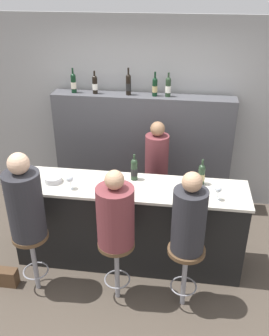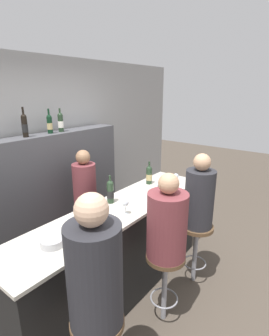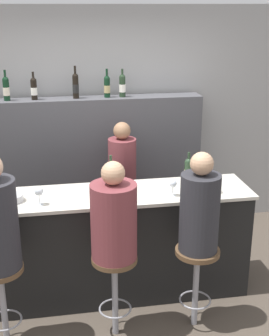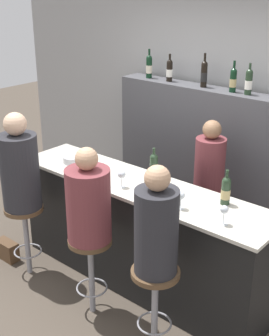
% 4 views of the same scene
% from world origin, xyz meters
% --- Properties ---
extents(ground_plane, '(16.00, 16.00, 0.00)m').
position_xyz_m(ground_plane, '(0.00, 0.00, 0.00)').
color(ground_plane, '#4C4238').
extents(wall_back, '(6.40, 0.05, 2.60)m').
position_xyz_m(wall_back, '(0.00, 1.76, 1.30)').
color(wall_back, '#9E9E9E').
rests_on(wall_back, ground_plane).
extents(bar_counter, '(2.56, 0.60, 1.02)m').
position_xyz_m(bar_counter, '(0.00, 0.28, 0.51)').
color(bar_counter, black).
rests_on(bar_counter, ground_plane).
extents(back_bar_cabinet, '(2.40, 0.28, 1.63)m').
position_xyz_m(back_bar_cabinet, '(0.00, 1.54, 0.82)').
color(back_bar_cabinet, '#4C4C51').
rests_on(back_bar_cabinet, ground_plane).
extents(wine_bottle_counter_0, '(0.08, 0.08, 0.30)m').
position_xyz_m(wine_bottle_counter_0, '(0.04, 0.43, 1.14)').
color(wine_bottle_counter_0, '#233823').
rests_on(wine_bottle_counter_0, bar_counter).
extents(wine_bottle_counter_1, '(0.08, 0.08, 0.29)m').
position_xyz_m(wine_bottle_counter_1, '(0.77, 0.43, 1.14)').
color(wine_bottle_counter_1, '#233823').
rests_on(wine_bottle_counter_1, bar_counter).
extents(wine_bottle_backbar_0, '(0.07, 0.07, 0.32)m').
position_xyz_m(wine_bottle_backbar_0, '(-0.91, 1.54, 1.76)').
color(wine_bottle_backbar_0, black).
rests_on(wine_bottle_backbar_0, back_bar_cabinet).
extents(wine_bottle_backbar_1, '(0.07, 0.07, 0.30)m').
position_xyz_m(wine_bottle_backbar_1, '(-0.63, 1.54, 1.75)').
color(wine_bottle_backbar_1, black).
rests_on(wine_bottle_backbar_1, back_bar_cabinet).
extents(wine_bottle_backbar_2, '(0.07, 0.07, 0.35)m').
position_xyz_m(wine_bottle_backbar_2, '(-0.19, 1.54, 1.77)').
color(wine_bottle_backbar_2, black).
rests_on(wine_bottle_backbar_2, back_bar_cabinet).
extents(wine_bottle_backbar_3, '(0.07, 0.07, 0.31)m').
position_xyz_m(wine_bottle_backbar_3, '(0.15, 1.54, 1.76)').
color(wine_bottle_backbar_3, black).
rests_on(wine_bottle_backbar_3, back_bar_cabinet).
extents(wine_bottle_backbar_4, '(0.07, 0.07, 0.30)m').
position_xyz_m(wine_bottle_backbar_4, '(0.32, 1.54, 1.76)').
color(wine_bottle_backbar_4, '#233823').
rests_on(wine_bottle_backbar_4, back_bar_cabinet).
extents(wine_glass_0, '(0.07, 0.07, 0.16)m').
position_xyz_m(wine_glass_0, '(-0.59, 0.13, 1.13)').
color(wine_glass_0, silver).
rests_on(wine_glass_0, bar_counter).
extents(wine_glass_1, '(0.07, 0.07, 0.15)m').
position_xyz_m(wine_glass_1, '(-0.07, 0.13, 1.13)').
color(wine_glass_1, silver).
rests_on(wine_glass_1, bar_counter).
extents(wine_glass_2, '(0.07, 0.07, 0.15)m').
position_xyz_m(wine_glass_2, '(0.55, 0.13, 1.12)').
color(wine_glass_2, silver).
rests_on(wine_glass_2, bar_counter).
extents(wine_glass_3, '(0.07, 0.07, 0.15)m').
position_xyz_m(wine_glass_3, '(0.93, 0.13, 1.13)').
color(wine_glass_3, silver).
rests_on(wine_glass_3, bar_counter).
extents(metal_bowl, '(0.18, 0.18, 0.06)m').
position_xyz_m(metal_bowl, '(-0.82, 0.25, 1.05)').
color(metal_bowl, '#B7B7BC').
rests_on(metal_bowl, bar_counter).
extents(bar_stool_left, '(0.36, 0.36, 0.72)m').
position_xyz_m(bar_stool_left, '(-0.91, -0.31, 0.56)').
color(bar_stool_left, gray).
rests_on(bar_stool_left, ground_plane).
extents(guest_seated_left, '(0.35, 0.35, 0.90)m').
position_xyz_m(guest_seated_left, '(-0.91, -0.31, 1.11)').
color(guest_seated_left, '#28282D').
rests_on(guest_seated_left, bar_stool_left).
extents(bar_stool_middle, '(0.36, 0.36, 0.72)m').
position_xyz_m(bar_stool_middle, '(-0.03, -0.31, 0.56)').
color(bar_stool_middle, gray).
rests_on(bar_stool_middle, ground_plane).
extents(guest_seated_middle, '(0.36, 0.36, 0.79)m').
position_xyz_m(guest_seated_middle, '(-0.03, -0.31, 1.05)').
color(guest_seated_middle, brown).
rests_on(guest_seated_middle, bar_stool_middle).
extents(bar_stool_right, '(0.36, 0.36, 0.72)m').
position_xyz_m(bar_stool_right, '(0.65, -0.31, 0.56)').
color(bar_stool_right, gray).
rests_on(bar_stool_right, ground_plane).
extents(guest_seated_right, '(0.31, 0.31, 0.82)m').
position_xyz_m(guest_seated_right, '(0.65, -0.31, 1.08)').
color(guest_seated_right, '#28282D').
rests_on(guest_seated_right, bar_stool_right).
extents(bartender, '(0.29, 0.29, 1.47)m').
position_xyz_m(bartender, '(0.24, 1.05, 0.68)').
color(bartender, brown).
rests_on(bartender, ground_plane).
extents(handbag, '(0.26, 0.12, 0.20)m').
position_xyz_m(handbag, '(-1.27, -0.31, 0.10)').
color(handbag, '#513823').
rests_on(handbag, ground_plane).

